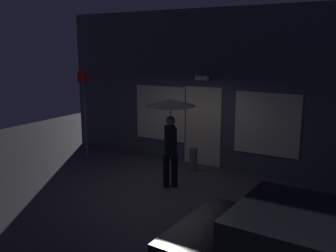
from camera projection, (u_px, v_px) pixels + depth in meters
ground_plane at (161, 188)px, 8.97m from camera, size 18.00×18.00×0.00m
building_facade at (206, 89)px, 10.50m from camera, size 9.19×0.48×4.27m
person_with_umbrella at (170, 119)px, 8.73m from camera, size 1.15×1.15×2.12m
street_sign_post at (85, 109)px, 11.03m from camera, size 0.40×0.07×2.66m
sidewalk_bollard at (193, 159)px, 10.12m from camera, size 0.22×0.22×0.67m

